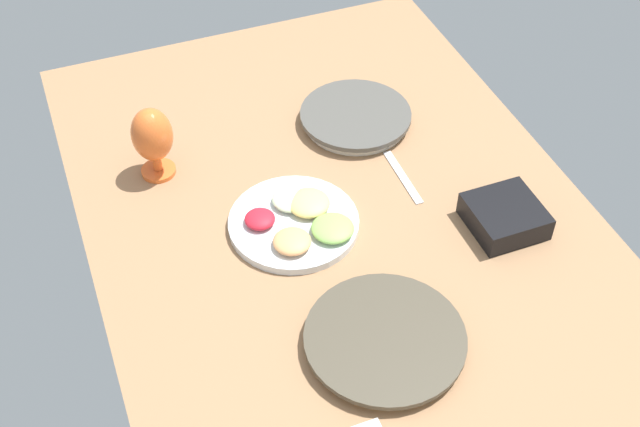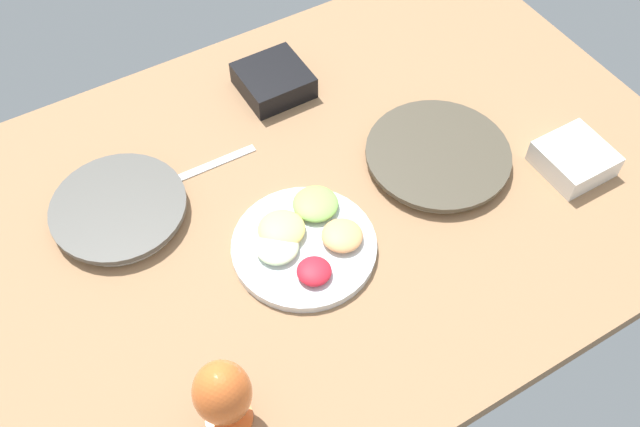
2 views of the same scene
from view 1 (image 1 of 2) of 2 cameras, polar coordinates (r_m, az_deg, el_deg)
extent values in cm
cube|color=#99704C|center=(175.86, 1.84, -1.57)|extent=(160.00, 104.00, 4.00)
cylinder|color=beige|center=(155.24, 4.43, -8.75)|extent=(27.50, 27.50, 1.79)
cylinder|color=#494233|center=(154.09, 4.46, -8.44)|extent=(29.89, 29.89, 1.08)
cylinder|color=silver|center=(199.88, 2.43, 6.41)|extent=(24.25, 24.25, 1.96)
cylinder|color=#4E4C47|center=(198.90, 2.45, 6.76)|extent=(26.36, 26.36, 1.17)
cylinder|color=silver|center=(174.51, -1.81, -0.66)|extent=(27.37, 27.37, 1.80)
ellipsoid|color=beige|center=(176.69, -1.99, 0.99)|extent=(8.03, 8.03, 2.28)
ellipsoid|color=red|center=(172.83, -4.13, -0.38)|extent=(6.38, 6.38, 2.32)
ellipsoid|color=#F2A566|center=(168.00, -1.92, -1.91)|extent=(7.79, 7.79, 2.51)
ellipsoid|color=#8CC659|center=(170.51, 0.86, -1.01)|extent=(8.85, 8.85, 2.41)
ellipsoid|color=#F9E072|center=(175.51, -0.78, 0.73)|extent=(8.98, 8.98, 2.69)
cylinder|color=orange|center=(190.19, -10.94, 2.89)|extent=(7.71, 7.71, 1.00)
cylinder|color=orange|center=(188.71, -11.04, 3.40)|extent=(2.00, 2.00, 3.49)
ellipsoid|color=orange|center=(183.47, -11.39, 5.30)|extent=(9.00, 9.00, 12.85)
cube|color=black|center=(177.52, 12.48, -0.18)|extent=(14.51, 14.51, 5.39)
cube|color=tan|center=(176.32, 12.57, 0.21)|extent=(11.90, 11.90, 1.73)
cube|color=silver|center=(186.53, 5.67, 2.54)|extent=(18.03, 2.09, 0.60)
camera|label=2|loc=(1.53, -37.51, 32.33)|focal=39.58mm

